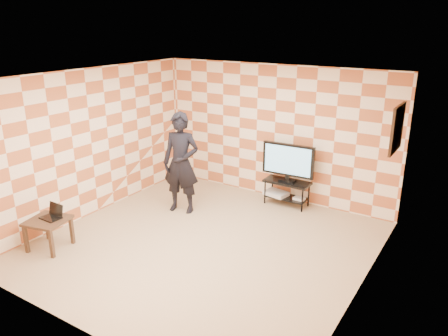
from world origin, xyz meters
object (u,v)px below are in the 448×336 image
(tv_stand, at_px, (287,188))
(side_table, at_px, (48,225))
(person, at_px, (181,163))
(tv, at_px, (288,161))

(tv_stand, bearing_deg, side_table, -124.41)
(tv_stand, distance_m, side_table, 4.39)
(person, bearing_deg, tv, 24.74)
(tv, bearing_deg, person, -140.34)
(tv, xyz_separation_m, person, (-1.58, -1.31, 0.04))
(tv, distance_m, person, 2.06)
(tv, relative_size, person, 0.54)
(tv, bearing_deg, side_table, -124.43)
(tv_stand, distance_m, person, 2.14)
(tv_stand, xyz_separation_m, tv, (-0.00, -0.00, 0.55))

